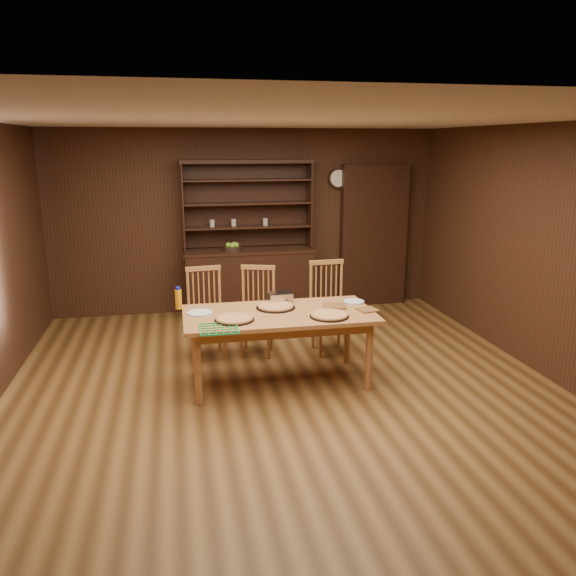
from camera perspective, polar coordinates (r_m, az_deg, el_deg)
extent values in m
plane|color=brown|center=(5.65, -0.09, -10.55)|extent=(6.00, 6.00, 0.00)
plane|color=silver|center=(5.12, -0.10, 16.84)|extent=(6.00, 6.00, 0.00)
plane|color=#3E2013|center=(8.15, -4.27, 6.76)|extent=(5.50, 0.00, 5.50)
plane|color=#3E2013|center=(2.50, 13.82, -11.76)|extent=(5.50, 0.00, 5.50)
plane|color=#3E2013|center=(6.36, 25.03, 3.25)|extent=(0.00, 6.00, 6.00)
cube|color=black|center=(8.06, -3.92, 0.52)|extent=(1.80, 0.50, 0.90)
cube|color=black|center=(7.96, -3.98, 3.80)|extent=(1.84, 0.52, 0.04)
cube|color=black|center=(8.09, -4.28, 8.48)|extent=(1.80, 0.02, 1.20)
cube|color=black|center=(7.88, -10.63, 8.12)|extent=(0.02, 0.32, 1.20)
cube|color=black|center=(8.11, 2.18, 8.52)|extent=(0.02, 0.32, 1.20)
cube|color=black|center=(7.91, -4.22, 12.70)|extent=(1.84, 0.34, 0.05)
cylinder|color=#A79E8D|center=(7.93, -7.72, 6.54)|extent=(0.07, 0.07, 0.10)
cylinder|color=#A79E8D|center=(7.95, -5.55, 6.63)|extent=(0.07, 0.07, 0.10)
cube|color=black|center=(8.54, 8.65, 5.29)|extent=(1.00, 0.18, 2.10)
cylinder|color=black|center=(8.33, 5.11, 11.05)|extent=(0.30, 0.04, 0.30)
cylinder|color=white|center=(8.31, 5.16, 11.04)|extent=(0.24, 0.01, 0.24)
cube|color=#A76C3A|center=(5.62, -0.92, -2.70)|extent=(1.90, 0.95, 0.04)
cylinder|color=#A76C3A|center=(5.32, -9.13, -8.18)|extent=(0.07, 0.07, 0.71)
cylinder|color=#A76C3A|center=(6.00, -9.44, -5.56)|extent=(0.07, 0.07, 0.71)
cylinder|color=#A76C3A|center=(5.62, 8.23, -6.89)|extent=(0.07, 0.07, 0.71)
cylinder|color=#A76C3A|center=(6.26, 6.04, -4.56)|extent=(0.07, 0.07, 0.71)
cube|color=#B4783D|center=(6.44, -8.18, -3.34)|extent=(0.47, 0.45, 0.04)
cylinder|color=#B4783D|center=(6.35, -9.30, -5.81)|extent=(0.04, 0.04, 0.41)
cylinder|color=#B4783D|center=(6.63, -9.71, -4.94)|extent=(0.04, 0.04, 0.41)
cylinder|color=#B4783D|center=(6.40, -6.43, -5.54)|extent=(0.04, 0.04, 0.41)
cylinder|color=#B4783D|center=(6.68, -6.97, -4.69)|extent=(0.04, 0.04, 0.41)
cube|color=#B4783D|center=(6.46, -8.62, 1.98)|extent=(0.41, 0.08, 0.05)
cube|color=#B4783D|center=(6.49, -3.21, -3.12)|extent=(0.52, 0.50, 0.04)
cylinder|color=#B4783D|center=(6.45, -4.80, -5.37)|extent=(0.04, 0.04, 0.41)
cylinder|color=#B4783D|center=(6.73, -4.34, -4.51)|extent=(0.04, 0.04, 0.41)
cylinder|color=#B4783D|center=(6.40, -1.97, -5.48)|extent=(0.04, 0.04, 0.41)
cylinder|color=#B4783D|center=(6.68, -1.63, -4.61)|extent=(0.04, 0.04, 0.41)
cube|color=#B4783D|center=(6.51, -3.06, 2.11)|extent=(0.39, 0.15, 0.05)
cube|color=#B4783D|center=(6.56, 4.31, -2.75)|extent=(0.46, 0.44, 0.04)
cylinder|color=#B4783D|center=(6.45, 3.30, -5.25)|extent=(0.04, 0.04, 0.43)
cylinder|color=#B4783D|center=(6.73, 2.51, -4.38)|extent=(0.04, 0.04, 0.43)
cylinder|color=#B4783D|center=(6.55, 6.10, -4.99)|extent=(0.04, 0.04, 0.43)
cylinder|color=#B4783D|center=(6.83, 5.20, -4.15)|extent=(0.04, 0.04, 0.43)
cube|color=#B4783D|center=(6.58, 3.93, 2.64)|extent=(0.42, 0.05, 0.05)
cylinder|color=black|center=(5.39, -5.47, -3.25)|extent=(0.38, 0.38, 0.01)
cylinder|color=tan|center=(5.38, -5.47, -3.10)|extent=(0.35, 0.35, 0.02)
torus|color=#B87642|center=(5.38, -5.47, -3.10)|extent=(0.36, 0.36, 0.03)
cylinder|color=black|center=(5.49, 4.22, -2.89)|extent=(0.39, 0.39, 0.01)
cylinder|color=tan|center=(5.48, 4.22, -2.74)|extent=(0.36, 0.36, 0.02)
torus|color=#B87642|center=(5.48, 4.22, -2.74)|extent=(0.36, 0.36, 0.03)
cylinder|color=black|center=(5.76, -1.27, -2.00)|extent=(0.40, 0.40, 0.01)
cylinder|color=tan|center=(5.76, -1.27, -1.86)|extent=(0.36, 0.36, 0.02)
torus|color=#B87642|center=(5.76, -1.27, -1.86)|extent=(0.37, 0.37, 0.03)
cylinder|color=silver|center=(5.65, -8.97, -2.50)|extent=(0.26, 0.26, 0.01)
torus|color=#345F9C|center=(5.65, -8.97, -2.48)|extent=(0.26, 0.26, 0.01)
cylinder|color=silver|center=(6.01, 6.68, -1.38)|extent=(0.23, 0.23, 0.01)
torus|color=#345F9C|center=(6.01, 6.68, -1.36)|extent=(0.23, 0.23, 0.01)
cube|color=silver|center=(5.98, -0.85, -0.95)|extent=(0.27, 0.20, 0.10)
cylinder|color=orange|center=(5.82, -11.08, -1.14)|extent=(0.07, 0.07, 0.20)
cylinder|color=#131A9B|center=(5.79, -11.13, -0.04)|extent=(0.04, 0.04, 0.03)
cube|color=#B61423|center=(5.74, 8.08, -2.20)|extent=(0.22, 0.22, 0.01)
cube|color=#B61423|center=(5.82, 4.77, -1.83)|extent=(0.26, 0.26, 0.02)
cylinder|color=black|center=(7.87, -5.71, 4.02)|extent=(0.26, 0.26, 0.06)
sphere|color=#81B630|center=(7.86, -6.08, 4.36)|extent=(0.08, 0.08, 0.08)
sphere|color=#81B630|center=(7.90, -5.53, 4.42)|extent=(0.08, 0.08, 0.08)
sphere|color=#81B630|center=(7.82, -5.68, 4.31)|extent=(0.08, 0.08, 0.08)
sphere|color=#81B630|center=(7.85, -5.27, 4.37)|extent=(0.08, 0.08, 0.08)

